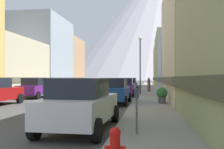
# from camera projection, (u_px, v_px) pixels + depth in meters

# --- Properties ---
(sidewalk_left) EXTENTS (2.50, 100.00, 0.15)m
(sidewalk_left) POSITION_uv_depth(u_px,v_px,m) (69.00, 89.00, 40.39)
(sidewalk_left) COLOR gray
(sidewalk_left) RESTS_ON ground
(sidewalk_right) EXTENTS (2.50, 100.00, 0.15)m
(sidewalk_right) POSITION_uv_depth(u_px,v_px,m) (148.00, 89.00, 38.67)
(sidewalk_right) COLOR gray
(sidewalk_right) RESTS_ON ground
(storefront_left_2) EXTENTS (7.30, 11.40, 6.39)m
(storefront_left_2) POSITION_uv_depth(u_px,v_px,m) (4.00, 67.00, 30.52)
(storefront_left_2) COLOR beige
(storefront_left_2) RESTS_ON ground
(storefront_left_3) EXTENTS (10.04, 11.25, 11.61)m
(storefront_left_3) POSITION_uv_depth(u_px,v_px,m) (35.00, 55.00, 42.22)
(storefront_left_3) COLOR #99A5B2
(storefront_left_3) RESTS_ON ground
(storefront_left_4) EXTENTS (9.23, 8.74, 9.76)m
(storefront_left_4) POSITION_uv_depth(u_px,v_px,m) (58.00, 64.00, 52.07)
(storefront_left_4) COLOR tan
(storefront_left_4) RESTS_ON ground
(storefront_right_1) EXTENTS (7.32, 12.36, 9.06)m
(storefront_right_1) POSITION_uv_depth(u_px,v_px,m) (214.00, 43.00, 19.04)
(storefront_right_1) COLOR beige
(storefront_right_1) RESTS_ON ground
(storefront_right_2) EXTENTS (9.16, 10.05, 6.96)m
(storefront_right_2) POSITION_uv_depth(u_px,v_px,m) (196.00, 65.00, 30.54)
(storefront_right_2) COLOR #99A5B2
(storefront_right_2) RESTS_ON ground
(storefront_right_3) EXTENTS (8.43, 13.69, 9.07)m
(storefront_right_3) POSITION_uv_depth(u_px,v_px,m) (180.00, 62.00, 42.67)
(storefront_right_3) COLOR #8C9966
(storefront_right_3) RESTS_ON ground
(storefront_right_4) EXTENTS (7.66, 10.09, 8.36)m
(storefront_right_4) POSITION_uv_depth(u_px,v_px,m) (171.00, 67.00, 55.04)
(storefront_right_4) COLOR #D8B259
(storefront_right_4) RESTS_ON ground
(car_left_2) EXTENTS (2.21, 4.47, 1.78)m
(car_left_2) POSITION_uv_depth(u_px,v_px,m) (36.00, 88.00, 22.82)
(car_left_2) COLOR #591E72
(car_left_2) RESTS_ON ground
(car_right_0) EXTENTS (2.18, 4.46, 1.78)m
(car_right_0) POSITION_uv_depth(u_px,v_px,m) (81.00, 104.00, 8.76)
(car_right_0) COLOR silver
(car_right_0) RESTS_ON ground
(car_right_1) EXTENTS (2.10, 4.42, 1.78)m
(car_right_1) POSITION_uv_depth(u_px,v_px,m) (114.00, 91.00, 17.47)
(car_right_1) COLOR #19478C
(car_right_1) RESTS_ON ground
(car_right_2) EXTENTS (2.15, 4.44, 1.78)m
(car_right_2) POSITION_uv_depth(u_px,v_px,m) (124.00, 87.00, 25.32)
(car_right_2) COLOR #591E72
(car_right_2) RESTS_ON ground
(car_right_3) EXTENTS (2.09, 4.41, 1.78)m
(car_right_3) POSITION_uv_depth(u_px,v_px,m) (130.00, 85.00, 33.30)
(car_right_3) COLOR slate
(car_right_3) RESTS_ON ground
(car_driving_0) EXTENTS (2.06, 4.40, 1.78)m
(car_driving_0) POSITION_uv_depth(u_px,v_px,m) (125.00, 82.00, 50.60)
(car_driving_0) COLOR #B28419
(car_driving_0) RESTS_ON ground
(fire_hydrant_near) EXTENTS (0.40, 0.22, 0.70)m
(fire_hydrant_near) POSITION_uv_depth(u_px,v_px,m) (115.00, 144.00, 4.84)
(fire_hydrant_near) COLOR red
(fire_hydrant_near) RESTS_ON sidewalk_right
(parking_meter_near) EXTENTS (0.14, 0.10, 1.33)m
(parking_meter_near) POSITION_uv_depth(u_px,v_px,m) (137.00, 104.00, 7.44)
(parking_meter_near) COLOR #595960
(parking_meter_near) RESTS_ON sidewalk_right
(potted_plant_1) EXTENTS (0.71, 0.71, 1.03)m
(potted_plant_1) POSITION_uv_depth(u_px,v_px,m) (162.00, 94.00, 16.42)
(potted_plant_1) COLOR #4C4C51
(potted_plant_1) RESTS_ON sidewalk_right
(pedestrian_0) EXTENTS (0.36, 0.36, 1.70)m
(pedestrian_0) POSITION_uv_depth(u_px,v_px,m) (149.00, 85.00, 29.85)
(pedestrian_0) COLOR brown
(pedestrian_0) RESTS_ON sidewalk_right
(pedestrian_1) EXTENTS (0.36, 0.36, 1.70)m
(pedestrian_1) POSITION_uv_depth(u_px,v_px,m) (47.00, 85.00, 31.60)
(pedestrian_1) COLOR maroon
(pedestrian_1) RESTS_ON sidewalk_left
(streetlamp_right) EXTENTS (0.36, 0.36, 5.86)m
(streetlamp_right) POSITION_uv_depth(u_px,v_px,m) (140.00, 56.00, 25.89)
(streetlamp_right) COLOR black
(streetlamp_right) RESTS_ON sidewalk_right
(mountain_backdrop) EXTENTS (201.24, 201.24, 125.75)m
(mountain_backdrop) POSITION_uv_depth(u_px,v_px,m) (165.00, 18.00, 259.88)
(mountain_backdrop) COLOR silver
(mountain_backdrop) RESTS_ON ground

